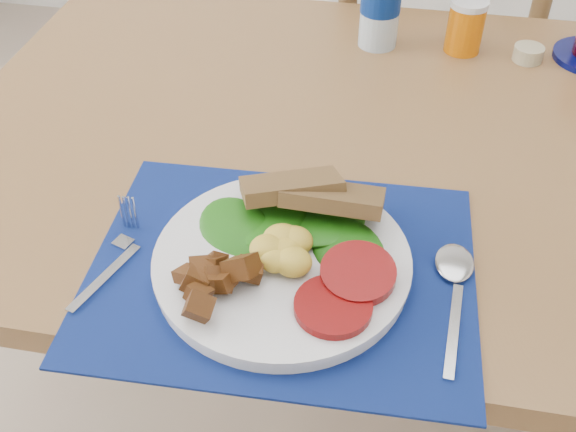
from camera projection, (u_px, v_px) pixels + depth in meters
name	position (u px, v px, depth m)	size (l,w,h in m)	color
table	(395.00, 179.00, 1.08)	(1.40, 0.90, 0.75)	brown
chair_far	(428.00, 26.00, 1.58)	(0.53, 0.51, 1.25)	brown
placemat	(282.00, 269.00, 0.82)	(0.46, 0.36, 0.00)	black
breakfast_plate	(276.00, 258.00, 0.80)	(0.31, 0.31, 0.07)	silver
fork	(117.00, 255.00, 0.83)	(0.05, 0.17, 0.00)	#B2B5BA
spoon	(454.00, 282.00, 0.80)	(0.05, 0.20, 0.01)	#B2B5BA
juice_glass	(465.00, 27.00, 1.20)	(0.06, 0.06, 0.09)	#D26505
ramekin	(528.00, 54.00, 1.19)	(0.05, 0.05, 0.03)	tan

